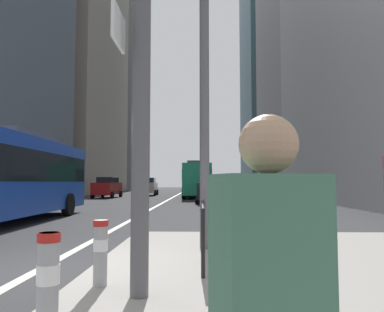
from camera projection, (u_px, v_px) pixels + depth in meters
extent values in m
plane|color=#303033|center=(162.00, 203.00, 26.17)|extent=(160.00, 160.00, 0.00)
cube|color=beige|center=(173.00, 197.00, 36.14)|extent=(0.20, 80.00, 0.01)
cube|color=gray|center=(69.00, 19.00, 52.76)|extent=(12.60, 22.30, 48.95)
cube|color=#9E9EA3|center=(114.00, 72.00, 80.02)|extent=(12.49, 23.77, 49.88)
cube|color=gray|center=(302.00, 32.00, 52.49)|extent=(10.25, 19.16, 45.14)
cube|color=slate|center=(271.00, 74.00, 76.72)|extent=(10.60, 19.53, 47.36)
cube|color=#4C4C51|center=(22.00, 137.00, 14.70)|extent=(1.82, 4.38, 0.30)
cylinder|color=black|center=(68.00, 205.00, 16.55)|extent=(0.32, 1.00, 1.00)
cylinder|color=black|center=(14.00, 204.00, 16.57)|extent=(0.32, 1.00, 1.00)
cube|color=#198456|center=(197.00, 180.00, 36.66)|extent=(2.61, 11.30, 2.75)
cube|color=black|center=(197.00, 176.00, 36.68)|extent=(2.65, 11.08, 1.10)
cube|color=#4C4C51|center=(197.00, 163.00, 35.07)|extent=(1.79, 4.08, 0.30)
cylinder|color=black|center=(186.00, 191.00, 40.19)|extent=(0.31, 1.00, 1.00)
cylinder|color=black|center=(208.00, 191.00, 40.15)|extent=(0.31, 1.00, 1.00)
cylinder|color=black|center=(183.00, 193.00, 32.99)|extent=(0.31, 1.00, 1.00)
cylinder|color=black|center=(211.00, 193.00, 32.95)|extent=(0.31, 1.00, 1.00)
cube|color=#B2A899|center=(148.00, 188.00, 41.25)|extent=(1.91, 4.29, 1.10)
cube|color=black|center=(148.00, 180.00, 41.45)|extent=(1.57, 2.33, 0.52)
cylinder|color=black|center=(155.00, 193.00, 39.78)|extent=(0.24, 0.65, 0.64)
cylinder|color=black|center=(138.00, 193.00, 39.77)|extent=(0.24, 0.65, 0.64)
cylinder|color=black|center=(157.00, 192.00, 42.65)|extent=(0.24, 0.65, 0.64)
cylinder|color=black|center=(141.00, 192.00, 42.64)|extent=(0.24, 0.65, 0.64)
cube|color=#232838|center=(207.00, 186.00, 62.89)|extent=(1.83, 4.42, 1.10)
cube|color=black|center=(207.00, 181.00, 62.80)|extent=(1.52, 2.39, 0.52)
cylinder|color=black|center=(201.00, 189.00, 64.38)|extent=(0.23, 0.64, 0.64)
cylinder|color=black|center=(212.00, 189.00, 64.31)|extent=(0.23, 0.64, 0.64)
cylinder|color=black|center=(201.00, 189.00, 61.40)|extent=(0.23, 0.64, 0.64)
cylinder|color=black|center=(212.00, 189.00, 61.33)|extent=(0.23, 0.64, 0.64)
cube|color=black|center=(211.00, 191.00, 26.49)|extent=(1.94, 4.08, 1.10)
cube|color=black|center=(211.00, 179.00, 26.40)|extent=(1.58, 2.23, 0.52)
cylinder|color=black|center=(199.00, 198.00, 27.88)|extent=(0.24, 0.65, 0.64)
cylinder|color=black|center=(223.00, 198.00, 27.76)|extent=(0.24, 0.65, 0.64)
cylinder|color=black|center=(197.00, 199.00, 25.16)|extent=(0.24, 0.65, 0.64)
cylinder|color=black|center=(224.00, 199.00, 25.04)|extent=(0.24, 0.65, 0.64)
cube|color=maroon|center=(107.00, 188.00, 35.39)|extent=(1.95, 4.50, 1.10)
cube|color=black|center=(108.00, 180.00, 35.60)|extent=(1.59, 2.45, 0.52)
cylinder|color=black|center=(112.00, 195.00, 33.80)|extent=(0.24, 0.65, 0.64)
cylinder|color=black|center=(92.00, 195.00, 33.91)|extent=(0.24, 0.65, 0.64)
cylinder|color=black|center=(121.00, 194.00, 36.79)|extent=(0.24, 0.65, 0.64)
cylinder|color=black|center=(103.00, 194.00, 36.91)|extent=(0.24, 0.65, 0.64)
cylinder|color=#515156|center=(141.00, 49.00, 4.63)|extent=(0.22, 0.22, 6.00)
cube|color=white|center=(118.00, 28.00, 4.47)|extent=(0.04, 0.60, 0.44)
cylinder|color=#56565B|center=(204.00, 57.00, 7.89)|extent=(0.20, 0.20, 8.00)
cylinder|color=#99999E|center=(48.00, 287.00, 3.17)|extent=(0.18, 0.18, 0.92)
cylinder|color=white|center=(48.00, 274.00, 3.18)|extent=(0.19, 0.19, 0.17)
cylinder|color=#B21E19|center=(49.00, 237.00, 3.20)|extent=(0.20, 0.20, 0.08)
cylinder|color=#99999E|center=(100.00, 253.00, 4.89)|extent=(0.18, 0.18, 0.85)
cylinder|color=white|center=(101.00, 245.00, 4.90)|extent=(0.19, 0.19, 0.15)
cylinder|color=#B21E19|center=(101.00, 223.00, 4.92)|extent=(0.20, 0.20, 0.08)
cylinder|color=black|center=(203.00, 244.00, 5.30)|extent=(0.06, 0.06, 0.95)
cylinder|color=black|center=(203.00, 234.00, 6.37)|extent=(0.06, 0.06, 0.95)
cylinder|color=black|center=(203.00, 226.00, 7.44)|extent=(0.06, 0.06, 0.95)
cylinder|color=black|center=(203.00, 221.00, 8.50)|extent=(0.06, 0.06, 0.95)
cylinder|color=black|center=(203.00, 204.00, 6.93)|extent=(0.06, 3.21, 0.06)
cube|color=#4C7F66|center=(270.00, 260.00, 1.31)|extent=(0.43, 0.34, 0.60)
sphere|color=tan|center=(268.00, 144.00, 1.34)|extent=(0.22, 0.22, 0.22)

